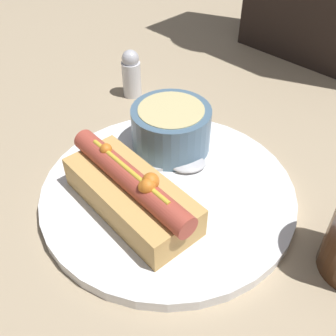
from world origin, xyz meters
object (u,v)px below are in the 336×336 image
object	(u,v)px
hot_dog	(131,192)
spoon	(174,166)
salt_shaker	(131,74)
soup_bowl	(171,127)

from	to	relation	value
hot_dog	spoon	bearing A→B (deg)	103.25
spoon	salt_shaker	xyz separation A→B (m)	(-0.18, 0.09, 0.02)
soup_bowl	salt_shaker	bearing A→B (deg)	156.98
hot_dog	salt_shaker	world-z (taller)	hot_dog
hot_dog	soup_bowl	distance (m)	0.11
hot_dog	spoon	xyz separation A→B (m)	(-0.01, 0.08, -0.02)
soup_bowl	spoon	bearing A→B (deg)	-40.54
salt_shaker	spoon	bearing A→B (deg)	-26.63
soup_bowl	hot_dog	bearing A→B (deg)	-66.66
hot_dog	salt_shaker	size ratio (longest dim) A/B	2.35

